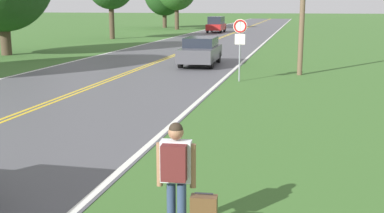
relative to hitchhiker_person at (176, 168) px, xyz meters
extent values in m
cylinder|color=navy|center=(-0.10, 0.11, -0.62)|extent=(0.13, 0.13, 0.80)
cylinder|color=navy|center=(0.09, -0.03, -0.62)|extent=(0.13, 0.13, 0.80)
cube|color=silver|center=(0.00, 0.04, 0.09)|extent=(0.45, 0.22, 0.60)
sphere|color=#936647|center=(0.00, 0.04, 0.51)|extent=(0.22, 0.22, 0.22)
sphere|color=#2D2319|center=(0.00, 0.04, 0.54)|extent=(0.20, 0.20, 0.20)
cylinder|color=#936647|center=(-0.24, 0.02, 0.03)|extent=(0.09, 0.09, 0.64)
cylinder|color=#936647|center=(0.23, 0.06, 0.03)|extent=(0.09, 0.09, 0.64)
cube|color=#561E1E|center=(0.01, -0.14, 0.12)|extent=(0.36, 0.20, 0.51)
cylinder|color=black|center=(0.39, 0.07, -0.37)|extent=(0.27, 0.05, 0.02)
cylinder|color=gray|center=(-1.03, 14.45, 0.29)|extent=(0.07, 0.07, 2.62)
cylinder|color=silver|center=(-1.03, 14.43, 1.36)|extent=(0.60, 0.02, 0.60)
torus|color=red|center=(-1.03, 14.42, 1.36)|extent=(0.55, 0.07, 0.55)
cube|color=silver|center=(-1.03, 14.43, 0.81)|extent=(0.44, 0.02, 0.44)
cylinder|color=#473828|center=(-17.62, 22.16, 0.27)|extent=(0.69, 0.69, 2.57)
cylinder|color=#473828|center=(-15.36, 57.67, 0.68)|extent=(0.56, 0.56, 3.40)
cylinder|color=#473828|center=(-16.78, 38.35, 0.77)|extent=(0.49, 0.49, 3.58)
cylinder|color=#473828|center=(-18.59, 62.80, 0.30)|extent=(0.60, 0.60, 2.63)
cylinder|color=black|center=(-3.02, 18.27, -0.68)|extent=(0.23, 0.69, 0.68)
cylinder|color=black|center=(-4.64, 18.20, -0.68)|extent=(0.23, 0.69, 0.68)
cylinder|color=black|center=(-3.14, 21.09, -0.68)|extent=(0.23, 0.69, 0.68)
cylinder|color=black|center=(-4.76, 21.02, -0.68)|extent=(0.23, 0.69, 0.68)
cube|color=#47474C|center=(-3.89, 19.65, -0.36)|extent=(2.01, 4.63, 0.71)
cube|color=#1E232D|center=(-3.89, 19.83, 0.26)|extent=(1.71, 2.57, 0.51)
cylinder|color=black|center=(-9.67, 53.13, -0.66)|extent=(0.20, 0.71, 0.71)
cylinder|color=black|center=(-8.07, 53.13, -0.66)|extent=(0.20, 0.71, 0.71)
cylinder|color=black|center=(-9.67, 50.51, -0.66)|extent=(0.20, 0.71, 0.71)
cylinder|color=black|center=(-8.07, 50.51, -0.66)|extent=(0.20, 0.71, 0.71)
cube|color=#A81E1E|center=(-8.87, 51.82, -0.34)|extent=(1.80, 4.23, 0.71)
cube|color=#1E232D|center=(-8.87, 51.82, 0.46)|extent=(1.59, 2.96, 0.88)
camera|label=1|loc=(1.69, -6.20, 2.24)|focal=45.00mm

